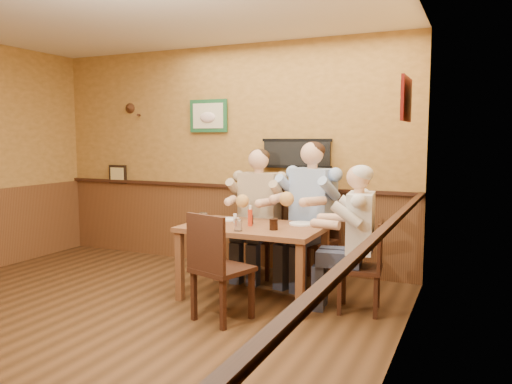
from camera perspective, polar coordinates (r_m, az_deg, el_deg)
room at (r=4.46m, az=-16.38°, el=6.61°), size 5.02×5.03×2.81m
dining_table at (r=5.09m, az=-0.28°, el=-4.87°), size 1.40×0.90×0.75m
chair_back_left at (r=5.94m, az=0.41°, el=-5.08°), size 0.44×0.44×0.95m
chair_back_right at (r=5.68m, az=6.49°, el=-5.37°), size 0.58×0.58×1.00m
chair_right_end at (r=4.84m, az=11.76°, el=-8.30°), size 0.45×0.45×0.87m
chair_near_side at (r=4.53m, az=-3.84°, el=-8.47°), size 0.56×0.56×0.98m
diner_tan_shirt at (r=5.90m, az=0.41°, el=-3.15°), size 0.63×0.63×1.36m
diner_blue_polo at (r=5.64m, az=6.51°, el=-3.23°), size 0.82×0.82×1.43m
diner_white_elder at (r=4.79m, az=11.81°, el=-6.14°), size 0.64×0.64×1.25m
water_glass_left at (r=5.13m, az=-6.06°, el=-3.08°), size 0.08×0.08×0.12m
water_glass_mid at (r=4.78m, az=-2.04°, el=-3.78°), size 0.08×0.08×0.12m
cola_tumbler at (r=4.83m, az=2.03°, el=-3.72°), size 0.11×0.11×0.11m
hot_sauce_bottle at (r=5.03m, az=-0.68°, el=-2.84°), size 0.05×0.05×0.19m
salt_shaker at (r=5.23m, az=-2.40°, el=-3.03°), size 0.05×0.05×0.10m
pepper_shaker at (r=5.15m, az=-0.51°, el=-3.18°), size 0.04×0.04×0.09m
plate_far_left at (r=5.43m, az=-3.08°, el=-3.11°), size 0.26×0.26×0.02m
plate_far_right at (r=5.16m, az=5.25°, el=-3.61°), size 0.31×0.31×0.02m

